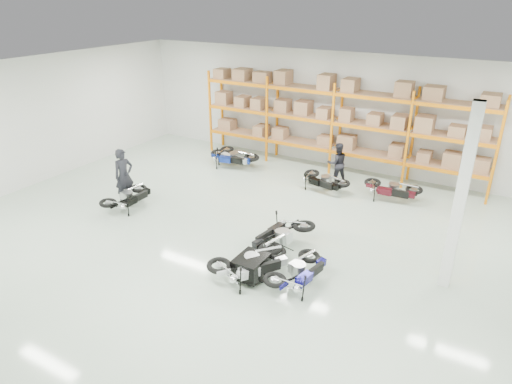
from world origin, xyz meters
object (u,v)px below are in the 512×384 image
Objects in this scene: trailer at (251,266)px; moto_back_c at (323,177)px; moto_blue_centre at (300,267)px; moto_back_a at (232,154)px; moto_silver_left at (251,259)px; moto_back_b at (235,153)px; person_left at (124,176)px; moto_back_d at (392,186)px; moto_black_far_left at (128,194)px; moto_touring_right at (281,231)px; person_back at (337,163)px.

moto_back_c is at bearing 95.96° from trailer.
moto_back_a is (-5.82, 6.01, 0.03)m from moto_blue_centre.
moto_silver_left is 1.02× the size of moto_back_b.
person_left is at bearing 178.54° from moto_back_b.
moto_back_a is 6.40m from moto_back_d.
moto_back_c is 6.86m from person_left.
moto_blue_centre is at bearing 171.54° from moto_black_far_left.
moto_blue_centre is at bearing 16.83° from trailer.
moto_black_far_left is at bearing -169.50° from moto_touring_right.
moto_touring_right is 1.07× the size of moto_back_b.
moto_blue_centre reaches higher than moto_black_far_left.
person_left is at bearing 117.48° from moto_back_d.
moto_black_far_left and moto_back_c have the same top height.
person_left is (-7.14, 1.46, 0.42)m from moto_blue_centre.
person_back reaches higher than moto_back_d.
trailer is at bearing -10.23° from moto_silver_left.
moto_back_b is 0.96× the size of person_left.
moto_blue_centre is 6.11m from moto_back_d.
moto_blue_centre is 1.71m from moto_touring_right.
person_back reaches higher than moto_touring_right.
moto_back_c is (-1.73, 5.65, -0.01)m from moto_blue_centre.
moto_silver_left is at bearing 161.57° from moto_back_d.
moto_blue_centre is at bearing -147.63° from moto_back_c.
trailer is (-1.15, -0.34, -0.15)m from moto_blue_centre.
person_back reaches higher than moto_black_far_left.
moto_back_a is 1.08× the size of moto_back_c.
moto_back_a reaches higher than moto_black_far_left.
moto_back_b is 6.40m from moto_back_d.
trailer is 6.94m from person_back.
moto_back_a is 1.04× the size of moto_back_d.
moto_touring_right is (5.51, 0.17, 0.08)m from moto_black_far_left.
moto_back_d is at bearing -64.15° from moto_back_c.
person_back is (-0.45, 6.92, 0.22)m from moto_silver_left.
moto_blue_centre is 8.52m from moto_back_b.
moto_black_far_left is 5.51m from moto_touring_right.
moto_back_a is at bearing -33.16° from person_back.
moto_silver_left is 1.03× the size of moto_back_a.
moto_back_c is 0.97m from person_back.
moto_blue_centre is 1.21m from trailer.
moto_back_c is 2.35m from moto_back_d.
moto_back_c is at bearing -35.37° from person_left.
moto_silver_left is at bearing -44.52° from trailer.
moto_back_d is (1.72, 6.43, -0.04)m from moto_silver_left.
moto_black_far_left is at bearing 148.14° from moto_back_c.
trailer is (0.00, -1.60, -0.23)m from moto_touring_right.
moto_back_b is 1.15× the size of person_back.
person_back is (-1.59, 6.57, 0.26)m from moto_blue_centre.
moto_blue_centre is at bearing -128.37° from moto_silver_left.
moto_back_b is at bearing -36.16° from moto_blue_centre.
moto_back_d is at bearing 78.98° from moto_touring_right.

